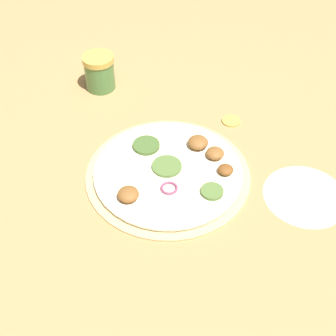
{
  "coord_description": "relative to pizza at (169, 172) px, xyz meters",
  "views": [
    {
      "loc": [
        -0.15,
        -0.55,
        0.59
      ],
      "look_at": [
        0.0,
        0.0,
        0.02
      ],
      "focal_mm": 50.0,
      "sensor_mm": 36.0,
      "label": 1
    }
  ],
  "objects": [
    {
      "name": "spice_jar",
      "position": [
        -0.07,
        0.29,
        0.03
      ],
      "size": [
        0.07,
        0.07,
        0.08
      ],
      "color": "#4C7F42",
      "rests_on": "ground_plane"
    },
    {
      "name": "loose_cap",
      "position": [
        0.16,
        0.11,
        -0.0
      ],
      "size": [
        0.04,
        0.04,
        0.01
      ],
      "color": "gold",
      "rests_on": "ground_plane"
    },
    {
      "name": "ground_plane",
      "position": [
        -0.0,
        -0.0,
        -0.01
      ],
      "size": [
        3.0,
        3.0,
        0.0
      ],
      "primitive_type": "plane",
      "color": "tan"
    },
    {
      "name": "flour_patch",
      "position": [
        0.21,
        -0.11,
        -0.01
      ],
      "size": [
        0.14,
        0.14,
        0.0
      ],
      "color": "white",
      "rests_on": "ground_plane"
    },
    {
      "name": "pizza",
      "position": [
        0.0,
        0.0,
        0.0
      ],
      "size": [
        0.29,
        0.29,
        0.03
      ],
      "color": "#D6B77A",
      "rests_on": "ground_plane"
    }
  ]
}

